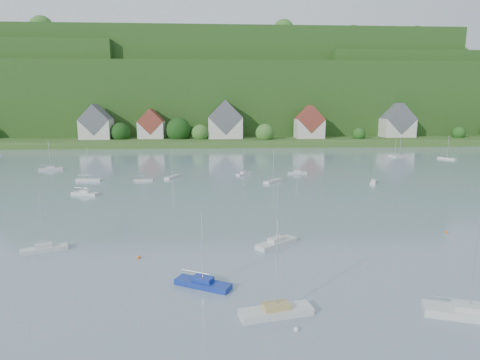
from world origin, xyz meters
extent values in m
cube|color=#314E1D|center=(0.00, 200.00, 1.50)|extent=(600.00, 60.00, 3.00)
cube|color=#1E4215|center=(0.00, 275.00, 20.00)|extent=(620.00, 160.00, 40.00)
cube|color=#1E4215|center=(10.00, 270.00, 28.00)|extent=(240.00, 130.00, 60.00)
cube|color=#1E4215|center=(160.00, 255.00, 22.00)|extent=(200.00, 110.00, 48.00)
sphere|color=#1E4B16|center=(118.43, 184.90, 5.10)|extent=(6.45, 6.45, 6.45)
sphere|color=#2F6927|center=(-6.80, 183.88, 5.66)|extent=(8.19, 8.19, 8.19)
sphere|color=#2F6927|center=(-51.96, 186.07, 5.11)|extent=(6.49, 6.49, 6.49)
sphere|color=#2F6927|center=(46.85, 192.08, 6.95)|extent=(12.16, 12.16, 12.16)
sphere|color=#2F6927|center=(22.99, 179.93, 5.84)|extent=(8.73, 8.73, 8.73)
sphere|color=black|center=(-43.87, 185.86, 6.03)|extent=(9.32, 9.32, 9.32)
sphere|color=#1E4B16|center=(67.84, 181.69, 5.03)|extent=(6.24, 6.24, 6.24)
sphere|color=black|center=(89.43, 194.54, 5.65)|extent=(8.16, 8.16, 8.16)
sphere|color=black|center=(-17.00, 186.36, 6.87)|extent=(11.92, 11.92, 11.92)
sphere|color=#1E4B16|center=(-84.27, 263.14, 51.80)|extent=(10.29, 10.29, 10.29)
sphere|color=black|center=(-68.16, 251.39, 51.26)|extent=(7.18, 7.18, 7.18)
sphere|color=#1E4B16|center=(39.50, 255.03, 60.25)|extent=(12.83, 12.83, 12.83)
sphere|color=#2F6927|center=(-39.93, 242.18, 59.43)|extent=(8.18, 8.18, 8.18)
sphere|color=#1E4B16|center=(1.11, 279.65, 60.23)|extent=(12.73, 12.73, 12.73)
sphere|color=#1E4B16|center=(83.40, 244.53, 60.01)|extent=(11.50, 11.50, 11.50)
sphere|color=#1E4B16|center=(60.71, 274.89, 60.56)|extent=(14.65, 14.65, 14.65)
sphere|color=#2F6927|center=(39.25, 231.29, 60.09)|extent=(11.95, 11.95, 11.95)
sphere|color=#1E4B16|center=(119.44, 238.58, 59.71)|extent=(9.76, 9.76, 9.76)
sphere|color=#2F6927|center=(-47.14, 274.29, 59.24)|extent=(7.07, 7.07, 7.07)
sphere|color=black|center=(-3.47, 243.31, 59.44)|extent=(8.21, 8.21, 8.21)
sphere|color=#2F6927|center=(-22.82, 267.10, 60.14)|extent=(12.24, 12.24, 12.24)
sphere|color=#2F6927|center=(114.51, 242.98, 59.58)|extent=(9.00, 9.00, 9.00)
sphere|color=#2F6927|center=(-95.50, 235.90, 60.39)|extent=(13.65, 13.65, 13.65)
sphere|color=#1E4B16|center=(101.03, 257.97, 59.41)|extent=(8.03, 8.03, 8.03)
sphere|color=#2F6927|center=(100.48, 258.36, 48.62)|extent=(14.97, 14.97, 14.97)
sphere|color=#1E4B16|center=(78.67, 255.82, 47.71)|extent=(9.78, 9.78, 9.78)
sphere|color=#1E4B16|center=(119.68, 254.71, 48.10)|extent=(12.02, 12.02, 12.02)
sphere|color=black|center=(137.90, 236.02, 48.02)|extent=(11.57, 11.57, 11.57)
sphere|color=#1E4B16|center=(122.43, 222.73, 48.21)|extent=(12.65, 12.65, 12.65)
sphere|color=#2F6927|center=(142.64, 228.37, 47.45)|extent=(8.28, 8.28, 8.28)
sphere|color=black|center=(167.90, 264.31, 47.31)|extent=(7.47, 7.47, 7.47)
sphere|color=#2F6927|center=(99.14, 247.22, 47.66)|extent=(9.48, 9.48, 9.48)
sphere|color=#1E4B16|center=(-39.98, 262.14, 42.10)|extent=(12.01, 12.01, 12.01)
sphere|color=black|center=(118.67, 252.35, 42.64)|extent=(15.08, 15.08, 15.08)
sphere|color=#2F6927|center=(108.41, 268.02, 42.80)|extent=(15.99, 15.99, 15.99)
sphere|color=black|center=(-3.70, 272.21, 42.75)|extent=(15.72, 15.72, 15.72)
sphere|color=#1E4B16|center=(10.88, 267.92, 41.84)|extent=(10.54, 10.54, 10.54)
cube|color=beige|center=(-55.00, 187.00, 7.50)|extent=(14.00, 10.00, 9.00)
cube|color=#54545B|center=(-55.00, 187.00, 12.00)|extent=(14.00, 10.40, 14.00)
cube|color=beige|center=(-30.00, 189.00, 7.00)|extent=(12.00, 9.00, 8.00)
cube|color=brown|center=(-30.00, 189.00, 11.00)|extent=(12.00, 9.36, 12.00)
cube|color=beige|center=(5.00, 188.00, 8.00)|extent=(16.00, 11.00, 10.00)
cube|color=#54545B|center=(5.00, 188.00, 13.00)|extent=(16.00, 11.44, 16.00)
cube|color=beige|center=(45.00, 186.00, 7.50)|extent=(13.00, 10.00, 9.00)
cube|color=brown|center=(45.00, 186.00, 12.00)|extent=(13.00, 10.40, 13.00)
cube|color=beige|center=(90.00, 190.00, 7.50)|extent=(15.00, 10.00, 9.00)
cube|color=#54545B|center=(90.00, 190.00, 12.00)|extent=(15.00, 10.40, 15.00)
cube|color=navy|center=(-0.96, 35.99, 0.31)|extent=(6.23, 4.34, 0.61)
cube|color=navy|center=(-0.96, 35.99, 0.86)|extent=(2.46, 2.05, 0.50)
cylinder|color=silver|center=(-0.96, 35.99, 4.44)|extent=(0.10, 0.10, 7.66)
cylinder|color=silver|center=(-1.77, 36.42, 1.51)|extent=(3.03, 1.62, 0.08)
cube|color=silver|center=(5.87, 29.75, 0.34)|extent=(6.99, 3.18, 0.67)
cube|color=tan|center=(5.87, 29.75, 0.92)|extent=(2.58, 1.76, 0.50)
cylinder|color=silver|center=(5.87, 29.75, 4.89)|extent=(0.10, 0.10, 8.43)
cylinder|color=silver|center=(4.88, 29.55, 1.57)|extent=(3.65, 0.81, 0.08)
cube|color=silver|center=(8.67, 47.95, 0.33)|extent=(6.25, 5.45, 0.65)
cube|color=silver|center=(8.67, 47.95, 0.90)|extent=(2.58, 2.41, 0.50)
cylinder|color=silver|center=(8.67, 47.95, 4.72)|extent=(0.10, 0.10, 8.14)
cylinder|color=silver|center=(7.90, 47.34, 1.55)|extent=(2.87, 2.27, 0.08)
cube|color=silver|center=(23.21, 28.35, 0.38)|extent=(7.97, 4.53, 0.77)
cube|color=silver|center=(23.21, 28.35, 1.02)|extent=(3.04, 2.30, 0.50)
cylinder|color=silver|center=(23.21, 28.35, 5.58)|extent=(0.10, 0.10, 9.61)
cylinder|color=silver|center=(22.12, 28.72, 1.67)|extent=(4.03, 1.45, 0.08)
cube|color=silver|center=(-22.05, 47.57, 0.28)|extent=(5.79, 3.82, 0.57)
cube|color=silver|center=(-22.05, 47.57, 0.82)|extent=(2.26, 1.84, 0.50)
cylinder|color=silver|center=(-22.05, 47.57, 4.10)|extent=(0.10, 0.10, 7.07)
cylinder|color=silver|center=(-22.82, 47.21, 1.47)|extent=(2.85, 1.39, 0.08)
sphere|color=silver|center=(7.23, 27.12, 0.00)|extent=(0.45, 0.45, 0.45)
sphere|color=orange|center=(34.84, 51.73, 0.00)|extent=(0.43, 0.43, 0.43)
sphere|color=orange|center=(-9.24, 44.39, 0.00)|extent=(0.47, 0.47, 0.47)
cube|color=silver|center=(14.52, 92.35, 0.30)|extent=(5.29, 5.45, 0.59)
cylinder|color=silver|center=(14.52, 92.35, 4.30)|extent=(0.10, 0.10, 7.42)
cylinder|color=silver|center=(13.91, 91.70, 1.49)|extent=(2.31, 2.42, 0.08)
cube|color=silver|center=(-47.87, 114.72, 0.32)|extent=(6.64, 4.18, 0.65)
cube|color=silver|center=(-47.87, 114.72, 0.90)|extent=(2.57, 2.04, 0.50)
cylinder|color=silver|center=(-47.87, 114.72, 4.68)|extent=(0.10, 0.10, 8.06)
cylinder|color=silver|center=(-48.76, 114.35, 1.55)|extent=(3.30, 1.46, 0.08)
cube|color=silver|center=(66.68, 139.88, 0.31)|extent=(6.00, 4.93, 0.61)
cylinder|color=silver|center=(66.68, 139.88, 4.45)|extent=(0.10, 0.10, 7.67)
cylinder|color=silver|center=(65.93, 139.35, 1.51)|extent=(2.80, 2.01, 0.08)
cube|color=silver|center=(38.87, 90.04, 0.23)|extent=(3.33, 4.77, 0.47)
cube|color=silver|center=(38.87, 90.04, 0.72)|extent=(1.57, 1.88, 0.50)
cylinder|color=silver|center=(38.87, 90.04, 3.40)|extent=(0.10, 0.10, 5.86)
cylinder|color=silver|center=(38.54, 89.42, 1.37)|extent=(1.26, 2.32, 0.08)
cube|color=silver|center=(-17.77, 95.95, 0.23)|extent=(4.76, 1.77, 0.46)
cylinder|color=silver|center=(-17.77, 95.95, 3.37)|extent=(0.10, 0.10, 5.81)
cylinder|color=silver|center=(-18.46, 95.87, 1.36)|extent=(2.55, 0.34, 0.08)
cube|color=silver|center=(-10.96, 99.91, 0.28)|extent=(3.80, 5.72, 0.56)
cylinder|color=silver|center=(-10.96, 99.91, 4.05)|extent=(0.10, 0.10, 6.98)
cylinder|color=silver|center=(-11.32, 99.16, 1.46)|extent=(1.39, 2.81, 0.08)
cube|color=silver|center=(8.06, 103.27, 0.26)|extent=(4.65, 4.62, 0.51)
cube|color=silver|center=(8.06, 103.27, 0.76)|extent=(1.98, 1.98, 0.50)
cylinder|color=silver|center=(8.06, 103.27, 3.72)|extent=(0.10, 0.10, 6.41)
cylinder|color=silver|center=(7.52, 102.73, 1.41)|extent=(2.06, 2.04, 0.08)
cube|color=silver|center=(-31.41, 96.84, 0.31)|extent=(6.24, 2.25, 0.61)
cylinder|color=silver|center=(-31.41, 96.84, 4.43)|extent=(0.10, 0.10, 7.64)
cylinder|color=silver|center=(-32.32, 96.92, 1.51)|extent=(3.36, 0.38, 0.08)
cube|color=silver|center=(-27.33, 80.97, 0.29)|extent=(6.07, 3.37, 0.59)
cube|color=silver|center=(-27.33, 80.97, 0.84)|extent=(2.30, 1.73, 0.50)
cylinder|color=silver|center=(-27.33, 80.97, 4.24)|extent=(0.10, 0.10, 7.32)
cylinder|color=silver|center=(-28.17, 81.24, 1.49)|extent=(3.09, 1.07, 0.08)
cube|color=silver|center=(67.41, 137.63, 0.28)|extent=(5.80, 3.98, 0.57)
cylinder|color=silver|center=(67.41, 137.63, 4.13)|extent=(0.10, 0.10, 7.12)
cylinder|color=silver|center=(66.65, 137.25, 1.47)|extent=(2.83, 1.48, 0.08)
cube|color=silver|center=(81.09, 130.42, 0.30)|extent=(4.65, 5.98, 0.60)
cylinder|color=silver|center=(81.09, 130.42, 4.36)|extent=(0.10, 0.10, 7.52)
cylinder|color=silver|center=(80.60, 131.18, 1.50)|extent=(1.85, 2.84, 0.08)
cube|color=silver|center=(22.93, 104.18, 0.26)|extent=(5.34, 2.18, 0.52)
cube|color=silver|center=(22.93, 104.18, 0.77)|extent=(1.94, 1.27, 0.50)
cylinder|color=silver|center=(22.93, 104.18, 3.76)|extent=(0.10, 0.10, 6.48)
cylinder|color=silver|center=(22.16, 104.07, 1.42)|extent=(2.83, 0.49, 0.08)
camera|label=1|loc=(0.62, -3.45, 18.96)|focal=29.89mm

